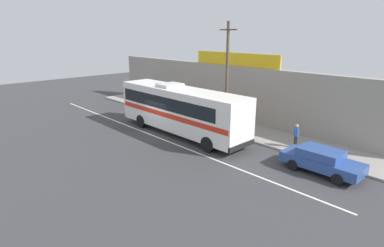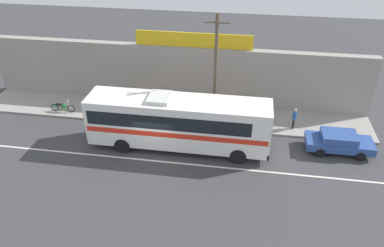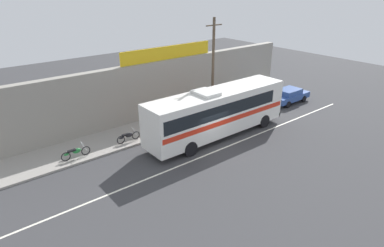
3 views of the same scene
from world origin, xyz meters
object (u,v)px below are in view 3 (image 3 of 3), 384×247
utility_pole (213,68)px  motorcycle_orange (75,152)px  motorcycle_purple (128,136)px  parked_car (289,95)px  intercity_bus (217,111)px  pedestrian_far_left (253,92)px

utility_pole → motorcycle_orange: 12.46m
motorcycle_orange → motorcycle_purple: size_ratio=1.07×
parked_car → motorcycle_purple: size_ratio=2.34×
parked_car → motorcycle_purple: (-16.46, 1.92, -0.17)m
parked_car → utility_pole: 9.39m
intercity_bus → utility_pole: (2.14, 2.88, 2.32)m
motorcycle_orange → motorcycle_purple: bearing=-0.2°
intercity_bus → utility_pole: utility_pole is taller
parked_car → motorcycle_orange: (-20.34, 1.93, -0.17)m
intercity_bus → pedestrian_far_left: size_ratio=7.34×
motorcycle_orange → motorcycle_purple: (3.88, -0.01, 0.00)m
parked_car → pedestrian_far_left: size_ratio=2.66×
motorcycle_orange → motorcycle_purple: same height
intercity_bus → pedestrian_far_left: 8.61m
parked_car → pedestrian_far_left: (-2.76, 2.24, 0.34)m
utility_pole → pedestrian_far_left: 6.62m
motorcycle_orange → intercity_bus: bearing=-17.6°
intercity_bus → motorcycle_orange: intercity_bus is taller
utility_pole → pedestrian_far_left: size_ratio=5.07×
utility_pole → pedestrian_far_left: utility_pole is taller
intercity_bus → parked_car: intercity_bus is taller
utility_pole → motorcycle_orange: utility_pole is taller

